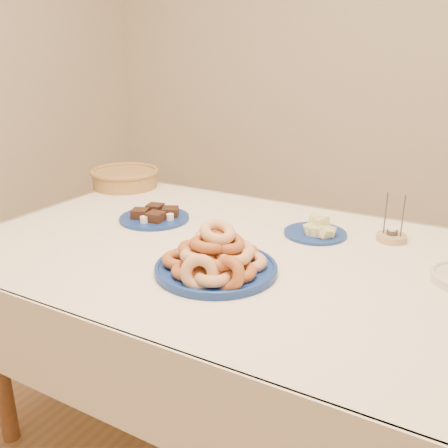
{
  "coord_description": "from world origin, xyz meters",
  "views": [
    {
      "loc": [
        0.71,
        -1.28,
        1.36
      ],
      "look_at": [
        0.0,
        -0.05,
        0.85
      ],
      "focal_mm": 40.0,
      "sensor_mm": 36.0,
      "label": 1
    }
  ],
  "objects_px": {
    "dining_table": "(232,279)",
    "donut_platter": "(216,260)",
    "melon_plate": "(317,230)",
    "brownie_plate": "(155,216)",
    "wicker_basket": "(125,177)",
    "candle_holder": "(392,236)"
  },
  "relations": [
    {
      "from": "dining_table",
      "to": "donut_platter",
      "type": "xyz_separation_m",
      "value": [
        0.05,
        -0.18,
        0.15
      ]
    },
    {
      "from": "dining_table",
      "to": "melon_plate",
      "type": "relative_size",
      "value": 7.45
    },
    {
      "from": "brownie_plate",
      "to": "wicker_basket",
      "type": "relative_size",
      "value": 0.7
    },
    {
      "from": "brownie_plate",
      "to": "candle_holder",
      "type": "relative_size",
      "value": 1.78
    },
    {
      "from": "melon_plate",
      "to": "brownie_plate",
      "type": "distance_m",
      "value": 0.59
    },
    {
      "from": "dining_table",
      "to": "wicker_basket",
      "type": "xyz_separation_m",
      "value": [
        -0.79,
        0.41,
        0.15
      ]
    },
    {
      "from": "brownie_plate",
      "to": "candle_holder",
      "type": "xyz_separation_m",
      "value": [
        0.81,
        0.22,
        0.0
      ]
    },
    {
      "from": "candle_holder",
      "to": "donut_platter",
      "type": "bearing_deg",
      "value": -126.81
    },
    {
      "from": "dining_table",
      "to": "brownie_plate",
      "type": "height_order",
      "value": "brownie_plate"
    },
    {
      "from": "brownie_plate",
      "to": "wicker_basket",
      "type": "distance_m",
      "value": 0.51
    },
    {
      "from": "dining_table",
      "to": "candle_holder",
      "type": "relative_size",
      "value": 10.61
    },
    {
      "from": "melon_plate",
      "to": "wicker_basket",
      "type": "xyz_separation_m",
      "value": [
        -0.98,
        0.17,
        0.02
      ]
    },
    {
      "from": "brownie_plate",
      "to": "candle_holder",
      "type": "height_order",
      "value": "candle_holder"
    },
    {
      "from": "wicker_basket",
      "to": "donut_platter",
      "type": "bearing_deg",
      "value": -35.37
    },
    {
      "from": "brownie_plate",
      "to": "wicker_basket",
      "type": "bearing_deg",
      "value": 142.5
    },
    {
      "from": "wicker_basket",
      "to": "candle_holder",
      "type": "xyz_separation_m",
      "value": [
        1.21,
        -0.09,
        -0.03
      ]
    },
    {
      "from": "melon_plate",
      "to": "candle_holder",
      "type": "bearing_deg",
      "value": 18.46
    },
    {
      "from": "brownie_plate",
      "to": "candle_holder",
      "type": "bearing_deg",
      "value": 15.18
    },
    {
      "from": "dining_table",
      "to": "brownie_plate",
      "type": "relative_size",
      "value": 5.98
    },
    {
      "from": "dining_table",
      "to": "melon_plate",
      "type": "height_order",
      "value": "melon_plate"
    },
    {
      "from": "donut_platter",
      "to": "melon_plate",
      "type": "xyz_separation_m",
      "value": [
        0.14,
        0.43,
        -0.02
      ]
    },
    {
      "from": "donut_platter",
      "to": "candle_holder",
      "type": "distance_m",
      "value": 0.63
    }
  ]
}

